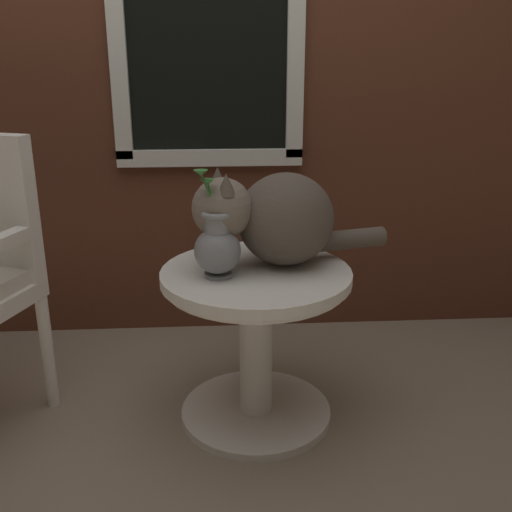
# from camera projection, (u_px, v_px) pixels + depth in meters

# --- Properties ---
(ground_plane) EXTENTS (6.00, 6.00, 0.00)m
(ground_plane) POSITION_uv_depth(u_px,v_px,m) (194.00, 428.00, 2.07)
(ground_plane) COLOR gray
(back_wall) EXTENTS (4.00, 0.07, 2.60)m
(back_wall) POSITION_uv_depth(u_px,v_px,m) (191.00, 33.00, 2.42)
(back_wall) COLOR #562D1E
(back_wall) RESTS_ON ground_plane
(wicker_side_table) EXTENTS (0.63, 0.63, 0.55)m
(wicker_side_table) POSITION_uv_depth(u_px,v_px,m) (256.00, 322.00, 2.02)
(wicker_side_table) COLOR silver
(wicker_side_table) RESTS_ON ground_plane
(cat) EXTENTS (0.67, 0.38, 0.33)m
(cat) POSITION_uv_depth(u_px,v_px,m) (275.00, 217.00, 1.97)
(cat) COLOR brown
(cat) RESTS_ON wicker_side_table
(pewter_vase_with_ivy) EXTENTS (0.15, 0.15, 0.35)m
(pewter_vase_with_ivy) POSITION_uv_depth(u_px,v_px,m) (217.00, 245.00, 1.88)
(pewter_vase_with_ivy) COLOR gray
(pewter_vase_with_ivy) RESTS_ON wicker_side_table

